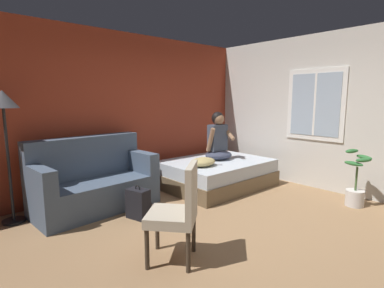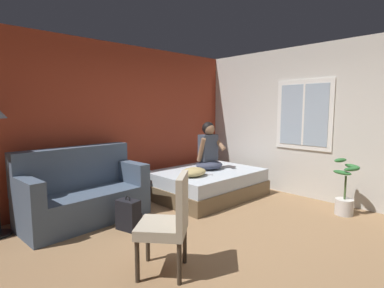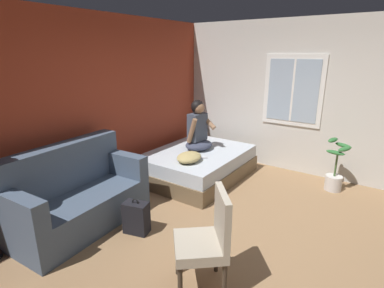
% 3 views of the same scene
% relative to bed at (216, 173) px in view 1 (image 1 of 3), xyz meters
% --- Properties ---
extents(ground_plane, '(40.00, 40.00, 0.00)m').
position_rel_bed_xyz_m(ground_plane, '(-1.25, -1.58, -0.24)').
color(ground_plane, '#93704C').
extents(wall_back_accent, '(10.01, 0.16, 2.70)m').
position_rel_bed_xyz_m(wall_back_accent, '(-1.25, 1.03, 1.11)').
color(wall_back_accent, '#993823').
rests_on(wall_back_accent, ground).
extents(wall_side_with_window, '(0.19, 6.46, 2.70)m').
position_rel_bed_xyz_m(wall_side_with_window, '(1.34, -1.57, 1.12)').
color(wall_side_with_window, silver).
rests_on(wall_side_with_window, ground).
extents(bed, '(1.90, 1.44, 0.48)m').
position_rel_bed_xyz_m(bed, '(0.00, 0.00, 0.00)').
color(bed, brown).
rests_on(bed, ground).
extents(couch, '(1.75, 0.93, 1.04)m').
position_rel_bed_xyz_m(couch, '(-2.15, 0.41, 0.16)').
color(couch, '#47566B').
rests_on(couch, ground).
extents(side_chair, '(0.65, 0.65, 0.98)m').
position_rel_bed_xyz_m(side_chair, '(-2.13, -1.53, 0.30)').
color(side_chair, '#382D23').
rests_on(side_chair, ground).
extents(person_seated, '(0.57, 0.50, 0.88)m').
position_rel_bed_xyz_m(person_seated, '(0.10, 0.06, 0.60)').
color(person_seated, '#383D51').
rests_on(person_seated, bed).
extents(backpack, '(0.29, 0.34, 0.46)m').
position_rel_bed_xyz_m(backpack, '(-1.86, -0.34, -0.04)').
color(backpack, black).
rests_on(backpack, ground).
extents(throw_pillow, '(0.53, 0.43, 0.14)m').
position_rel_bed_xyz_m(throw_pillow, '(-0.50, -0.17, 0.31)').
color(throw_pillow, tan).
rests_on(throw_pillow, bed).
extents(cell_phone, '(0.14, 0.15, 0.01)m').
position_rel_bed_xyz_m(cell_phone, '(-0.26, -0.28, 0.25)').
color(cell_phone, '#B7B7BC').
rests_on(cell_phone, bed).
extents(floor_lamp, '(0.36, 0.36, 1.70)m').
position_rel_bed_xyz_m(floor_lamp, '(-3.16, 0.62, 1.19)').
color(floor_lamp, black).
rests_on(floor_lamp, ground).
extents(potted_plant, '(0.39, 0.37, 0.85)m').
position_rel_bed_xyz_m(potted_plant, '(0.80, -2.10, 0.07)').
color(potted_plant, silver).
rests_on(potted_plant, ground).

